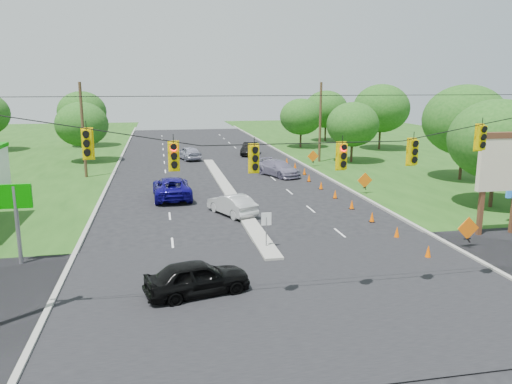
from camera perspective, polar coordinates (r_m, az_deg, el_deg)
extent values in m
plane|color=black|center=(21.97, 4.55, -11.48)|extent=(160.00, 160.00, 0.00)
cube|color=black|center=(21.97, 4.55, -11.48)|extent=(160.00, 14.00, 0.02)
cube|color=gray|center=(50.34, -16.10, 1.69)|extent=(0.25, 110.00, 0.16)
cube|color=gray|center=(52.50, 6.43, 2.52)|extent=(0.25, 110.00, 0.16)
cube|color=gray|center=(41.67, -3.18, 0.02)|extent=(1.00, 34.00, 0.18)
cylinder|color=gray|center=(27.12, 1.18, -4.73)|extent=(0.06, 0.06, 1.80)
cube|color=white|center=(26.90, 1.19, -3.10)|extent=(0.55, 0.04, 0.70)
cylinder|color=black|center=(19.24, 5.70, 6.74)|extent=(24.00, 0.04, 0.04)
cube|color=#FFD900|center=(18.63, -18.72, 5.20)|extent=(0.34, 0.24, 1.00)
cube|color=#FFD900|center=(18.54, -9.37, 4.02)|extent=(0.34, 0.24, 1.00)
cube|color=#FFD900|center=(18.88, -0.20, 3.79)|extent=(0.34, 0.24, 1.00)
cube|color=#FFD900|center=(19.84, 9.81, 4.02)|extent=(0.34, 0.24, 1.00)
cube|color=#FFD900|center=(21.07, 17.49, 4.35)|extent=(0.34, 0.24, 1.00)
cube|color=#FFD900|center=(22.59, 24.32, 5.68)|extent=(0.34, 0.24, 1.00)
cylinder|color=#422D1C|center=(50.02, -19.16, 6.64)|extent=(0.28, 0.28, 9.00)
cylinder|color=#422D1C|center=(57.41, 7.35, 7.86)|extent=(0.28, 0.28, 9.00)
cylinder|color=gray|center=(27.16, -25.59, -3.53)|extent=(0.20, 0.20, 4.00)
cube|color=#018000|center=(26.83, -25.89, -0.44)|extent=(1.60, 0.15, 1.20)
cube|color=#59331E|center=(32.02, 24.38, -0.79)|extent=(0.25, 0.25, 4.40)
cube|color=beige|center=(32.31, 26.31, 2.94)|extent=(3.00, 0.35, 3.20)
cube|color=#59331E|center=(32.11, 26.59, 5.84)|extent=(3.20, 0.40, 0.35)
cone|color=#FF5C00|center=(27.42, 19.09, -6.45)|extent=(0.32, 0.32, 0.70)
cone|color=#FF5C00|center=(30.34, 15.81, -4.44)|extent=(0.32, 0.32, 0.70)
cone|color=#FF5C00|center=(33.37, 13.12, -2.78)|extent=(0.32, 0.32, 0.70)
cone|color=#FF5C00|center=(36.49, 10.90, -1.39)|extent=(0.32, 0.32, 0.70)
cone|color=#FF5C00|center=(39.67, 9.03, -0.22)|extent=(0.32, 0.32, 0.70)
cone|color=#FF5C00|center=(42.90, 7.45, 0.77)|extent=(0.32, 0.32, 0.70)
cone|color=#FF5C00|center=(46.17, 6.08, 1.62)|extent=(0.32, 0.32, 0.70)
cone|color=#FF5C00|center=(49.63, 5.56, 2.38)|extent=(0.32, 0.32, 0.70)
cone|color=#FF5C00|center=(52.95, 4.49, 3.03)|extent=(0.32, 0.32, 0.70)
cone|color=#FF5C00|center=(56.29, 3.54, 3.59)|extent=(0.32, 0.32, 0.70)
cube|color=black|center=(29.66, 22.99, -4.95)|extent=(0.06, 0.58, 0.26)
cube|color=black|center=(29.66, 22.99, -4.95)|extent=(0.06, 0.58, 0.26)
cube|color=orange|center=(29.50, 23.09, -3.83)|extent=(1.27, 0.05, 1.27)
cube|color=black|center=(41.59, 12.30, 0.51)|extent=(0.06, 0.58, 0.26)
cube|color=black|center=(41.59, 12.30, 0.51)|extent=(0.06, 0.58, 0.26)
cube|color=orange|center=(41.47, 12.34, 1.32)|extent=(1.27, 0.05, 1.27)
cube|color=black|center=(54.51, 6.52, 3.46)|extent=(0.06, 0.58, 0.26)
cube|color=black|center=(54.51, 6.52, 3.46)|extent=(0.06, 0.58, 0.26)
cube|color=orange|center=(54.42, 6.54, 4.09)|extent=(1.27, 0.05, 1.27)
cylinder|color=black|center=(60.42, -19.08, 4.41)|extent=(0.28, 0.28, 2.52)
ellipsoid|color=#194C14|center=(60.12, -19.29, 7.32)|extent=(5.88, 5.88, 5.04)
cylinder|color=black|center=(75.44, -19.08, 5.99)|extent=(0.28, 0.28, 2.88)
ellipsoid|color=#194C14|center=(75.18, -19.27, 8.66)|extent=(6.72, 6.72, 5.76)
cylinder|color=black|center=(39.87, 25.36, 0.40)|extent=(0.28, 0.28, 2.88)
ellipsoid|color=#194C14|center=(39.37, 25.82, 5.42)|extent=(6.72, 6.72, 5.76)
cylinder|color=black|center=(50.18, 22.39, 3.09)|extent=(0.28, 0.28, 3.24)
ellipsoid|color=#194C14|center=(49.77, 22.76, 7.59)|extent=(7.56, 7.56, 6.48)
cylinder|color=black|center=(58.01, 10.86, 4.56)|extent=(0.28, 0.28, 2.52)
ellipsoid|color=#194C14|center=(57.69, 10.99, 7.60)|extent=(5.88, 5.88, 5.04)
cylinder|color=black|center=(70.25, 13.95, 6.03)|extent=(0.28, 0.28, 3.24)
ellipsoid|color=#194C14|center=(69.96, 14.11, 9.26)|extent=(7.56, 7.56, 6.48)
cylinder|color=black|center=(78.95, 7.92, 6.80)|extent=(0.28, 0.28, 2.88)
ellipsoid|color=#194C14|center=(78.69, 8.00, 9.35)|extent=(6.72, 6.72, 5.76)
cylinder|color=black|center=(70.52, 5.12, 6.07)|extent=(0.28, 0.28, 2.52)
ellipsoid|color=#194C14|center=(70.26, 5.17, 8.57)|extent=(5.88, 5.88, 5.04)
imported|color=black|center=(21.65, -6.71, -9.70)|extent=(4.79, 2.81, 1.53)
imported|color=#B5B5B5|center=(34.27, -2.77, -1.43)|extent=(3.18, 4.61, 1.44)
imported|color=#0E076F|center=(39.67, -9.61, 0.49)|extent=(3.00, 6.15, 1.68)
imported|color=gray|center=(48.69, 2.56, 2.74)|extent=(4.09, 5.76, 1.55)
imported|color=#8C8CA1|center=(59.76, -7.70, 4.46)|extent=(3.12, 5.08, 1.61)
imported|color=black|center=(63.16, -0.68, 4.97)|extent=(3.23, 5.12, 1.59)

